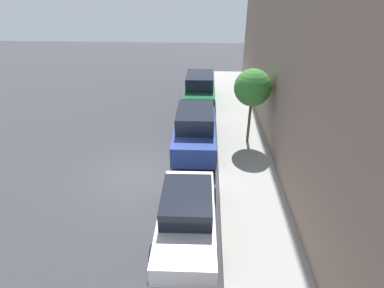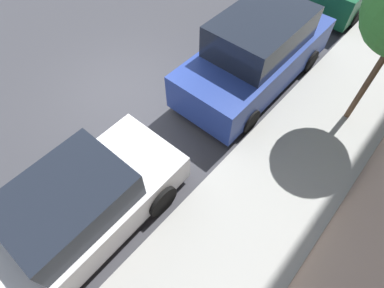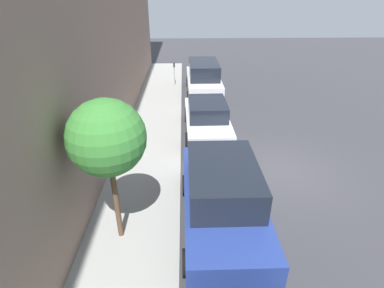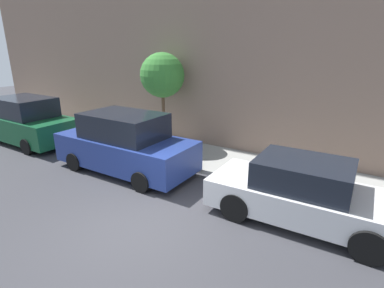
# 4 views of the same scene
# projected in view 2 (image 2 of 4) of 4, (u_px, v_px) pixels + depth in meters

# --- Properties ---
(ground_plane) EXTENTS (60.00, 60.00, 0.00)m
(ground_plane) POSITION_uv_depth(u_px,v_px,m) (123.00, 92.00, 8.27)
(ground_plane) COLOR #38383D
(sidewalk) EXTENTS (2.48, 32.00, 0.15)m
(sidewalk) POSITION_uv_depth(u_px,v_px,m) (269.00, 194.00, 6.39)
(sidewalk) COLOR #9E9E99
(sidewalk) RESTS_ON ground_plane
(parked_sedan_second) EXTENTS (1.92, 4.53, 1.54)m
(parked_sedan_second) POSITION_uv_depth(u_px,v_px,m) (73.00, 215.00, 5.44)
(parked_sedan_second) COLOR silver
(parked_sedan_second) RESTS_ON ground_plane
(parked_suv_third) EXTENTS (2.08, 4.81, 1.98)m
(parked_suv_third) POSITION_uv_depth(u_px,v_px,m) (256.00, 54.00, 7.77)
(parked_suv_third) COLOR navy
(parked_suv_third) RESTS_ON ground_plane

